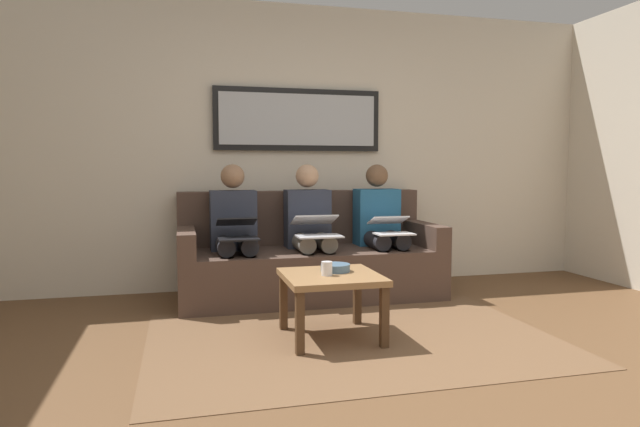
# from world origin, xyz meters

# --- Properties ---
(ground_plane) EXTENTS (6.00, 5.20, 0.10)m
(ground_plane) POSITION_xyz_m (0.00, 0.00, -0.05)
(ground_plane) COLOR brown
(wall_rear) EXTENTS (6.00, 0.12, 2.60)m
(wall_rear) POSITION_xyz_m (0.00, -2.60, 1.30)
(wall_rear) COLOR beige
(wall_rear) RESTS_ON ground_plane
(area_rug) EXTENTS (2.60, 1.80, 0.01)m
(area_rug) POSITION_xyz_m (0.00, -0.85, 0.00)
(area_rug) COLOR brown
(area_rug) RESTS_ON ground_plane
(couch) EXTENTS (2.20, 0.90, 0.90)m
(couch) POSITION_xyz_m (0.00, -2.12, 0.31)
(couch) COLOR #4C382D
(couch) RESTS_ON ground_plane
(framed_mirror) EXTENTS (1.55, 0.05, 0.57)m
(framed_mirror) POSITION_xyz_m (0.00, -2.51, 1.55)
(framed_mirror) COLOR black
(coffee_table) EXTENTS (0.61, 0.61, 0.43)m
(coffee_table) POSITION_xyz_m (0.13, -0.90, 0.36)
(coffee_table) COLOR olive
(coffee_table) RESTS_ON ground_plane
(cup) EXTENTS (0.07, 0.07, 0.09)m
(cup) POSITION_xyz_m (0.17, -0.86, 0.47)
(cup) COLOR silver
(cup) RESTS_ON coffee_table
(bowl) EXTENTS (0.19, 0.19, 0.05)m
(bowl) POSITION_xyz_m (0.08, -0.98, 0.45)
(bowl) COLOR slate
(bowl) RESTS_ON coffee_table
(person_left) EXTENTS (0.38, 0.58, 1.14)m
(person_left) POSITION_xyz_m (-0.64, -2.05, 0.61)
(person_left) COLOR #235B84
(person_left) RESTS_ON couch
(laptop_white) EXTENTS (0.31, 0.33, 0.15)m
(laptop_white) POSITION_xyz_m (-0.64, -1.81, 0.62)
(laptop_white) COLOR white
(person_middle) EXTENTS (0.38, 0.58, 1.14)m
(person_middle) POSITION_xyz_m (0.00, -2.05, 0.61)
(person_middle) COLOR #2D3342
(person_middle) RESTS_ON couch
(laptop_silver) EXTENTS (0.36, 0.39, 0.17)m
(laptop_silver) POSITION_xyz_m (0.00, -1.82, 0.63)
(laptop_silver) COLOR silver
(person_right) EXTENTS (0.38, 0.58, 1.14)m
(person_right) POSITION_xyz_m (0.64, -2.05, 0.61)
(person_right) COLOR #2D3342
(person_right) RESTS_ON couch
(laptop_black) EXTENTS (0.31, 0.38, 0.16)m
(laptop_black) POSITION_xyz_m (0.64, -1.81, 0.63)
(laptop_black) COLOR black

